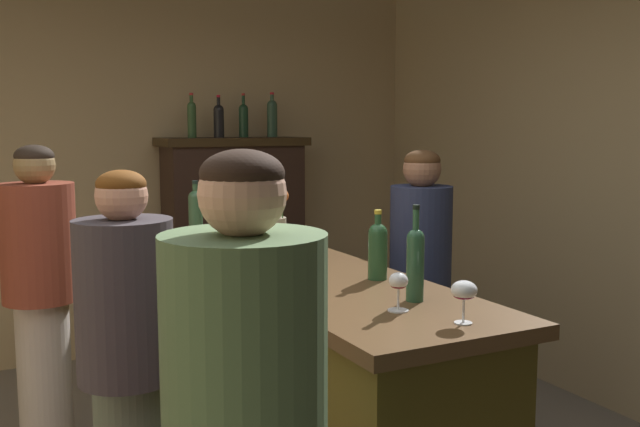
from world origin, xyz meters
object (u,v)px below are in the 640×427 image
object	(u,v)px
display_cabinet	(234,240)
wine_bottle_chardonnay	(378,248)
wine_glass_mid	(223,217)
display_bottle_midright	(272,117)
display_bottle_midleft	(219,119)
flower_arrangement	(269,226)
cheese_plate	(294,248)
patron_near_entrance	(127,362)
bar_counter	(301,387)
wine_glass_front	(398,284)
display_bottle_center	(244,119)
wine_bottle_pinot	(196,213)
display_bottle_left	(192,118)
bartender	(420,282)
wine_glass_spare	(259,216)
patron_in_grey	(40,287)
wine_bottle_rose	(415,261)
wine_glass_rear	(464,292)

from	to	relation	value
display_cabinet	wine_bottle_chardonnay	distance (m)	2.66
wine_glass_mid	display_bottle_midright	world-z (taller)	display_bottle_midright
display_bottle_midleft	display_bottle_midright	size ratio (longest dim) A/B	0.92
flower_arrangement	cheese_plate	size ratio (longest dim) A/B	2.01
patron_near_entrance	bar_counter	bearing A→B (deg)	0.71
patron_near_entrance	wine_glass_front	bearing A→B (deg)	-51.67
display_cabinet	cheese_plate	xyz separation A→B (m)	(-0.35, -1.82, 0.25)
flower_arrangement	display_bottle_center	world-z (taller)	display_bottle_center
display_cabinet	wine_bottle_pinot	size ratio (longest dim) A/B	4.96
cheese_plate	display_bottle_left	world-z (taller)	display_bottle_left
flower_arrangement	wine_glass_mid	bearing A→B (deg)	84.70
wine_glass_front	display_bottle_midright	size ratio (longest dim) A/B	0.39
display_bottle_center	display_bottle_midright	size ratio (longest dim) A/B	0.96
bartender	wine_bottle_pinot	bearing A→B (deg)	-18.14
wine_glass_mid	wine_glass_spare	bearing A→B (deg)	-16.80
display_bottle_left	display_bottle_center	distance (m)	0.39
wine_glass_mid	patron_in_grey	distance (m)	1.01
wine_bottle_rose	wine_glass_spare	distance (m)	1.66
display_bottle_midleft	display_bottle_center	distance (m)	0.19
bar_counter	cheese_plate	size ratio (longest dim) A/B	12.99
display_cabinet	patron_in_grey	world-z (taller)	display_cabinet
flower_arrangement	display_bottle_midleft	size ratio (longest dim) A/B	1.17
wine_glass_front	display_bottle_left	world-z (taller)	display_bottle_left
display_bottle_midright	patron_in_grey	xyz separation A→B (m)	(-1.79, -1.17, -0.88)
cheese_plate	display_cabinet	bearing A→B (deg)	79.06
wine_glass_rear	patron_in_grey	size ratio (longest dim) A/B	0.09
wine_glass_front	display_bottle_midright	xyz separation A→B (m)	(0.86, 3.05, 0.58)
display_bottle_midleft	display_bottle_midright	distance (m)	0.42
cheese_plate	patron_in_grey	world-z (taller)	patron_in_grey
bar_counter	display_bottle_midleft	world-z (taller)	display_bottle_midleft
wine_bottle_chardonnay	display_bottle_left	bearing A→B (deg)	89.02
cheese_plate	display_bottle_midleft	distance (m)	1.95
wine_glass_mid	display_bottle_left	bearing A→B (deg)	80.42
wine_glass_rear	display_bottle_midleft	distance (m)	3.33
display_bottle_left	bartender	distance (m)	2.22
flower_arrangement	display_cabinet	bearing A→B (deg)	74.14
cheese_plate	bartender	distance (m)	0.72
wine_bottle_rose	wine_glass_rear	xyz separation A→B (m)	(-0.03, -0.30, -0.04)
wine_glass_front	display_bottle_midleft	xyz separation A→B (m)	(0.44, 3.05, 0.56)
display_bottle_left	display_bottle_midright	distance (m)	0.62
display_cabinet	display_bottle_midleft	bearing A→B (deg)	180.00
display_cabinet	display_bottle_left	world-z (taller)	display_bottle_left
wine_glass_front	cheese_plate	bearing A→B (deg)	81.13
cheese_plate	display_bottle_center	size ratio (longest dim) A/B	0.55
display_cabinet	display_bottle_midleft	world-z (taller)	display_bottle_midleft
wine_glass_rear	display_bottle_left	distance (m)	3.32
display_bottle_midright	wine_glass_mid	bearing A→B (deg)	-123.62
wine_bottle_rose	patron_near_entrance	world-z (taller)	patron_near_entrance
wine_glass_rear	display_bottle_center	world-z (taller)	display_bottle_center
wine_bottle_pinot	display_bottle_center	world-z (taller)	display_bottle_center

